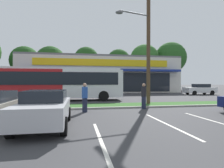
{
  "coord_description": "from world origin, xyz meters",
  "views": [
    {
      "loc": [
        -2.91,
        0.3,
        1.82
      ],
      "look_at": [
        0.33,
        18.1,
        1.66
      ],
      "focal_mm": 29.52,
      "sensor_mm": 36.0,
      "label": 1
    }
  ],
  "objects_px": {
    "utility_pole": "(147,39)",
    "bus_stop_bench": "(36,104)",
    "car_4": "(45,108)",
    "city_bus": "(57,83)",
    "car_3": "(200,89)",
    "pedestrian_near_bench": "(85,98)",
    "pedestrian_mid": "(144,96)"
  },
  "relations": [
    {
      "from": "bus_stop_bench",
      "to": "pedestrian_mid",
      "type": "height_order",
      "value": "pedestrian_mid"
    },
    {
      "from": "pedestrian_near_bench",
      "to": "pedestrian_mid",
      "type": "xyz_separation_m",
      "value": [
        4.03,
        0.69,
        -0.01
      ]
    },
    {
      "from": "bus_stop_bench",
      "to": "car_4",
      "type": "xyz_separation_m",
      "value": [
        1.16,
        -3.73,
        0.27
      ]
    },
    {
      "from": "bus_stop_bench",
      "to": "car_4",
      "type": "height_order",
      "value": "car_4"
    },
    {
      "from": "city_bus",
      "to": "car_3",
      "type": "xyz_separation_m",
      "value": [
        19.77,
        5.67,
        -0.96
      ]
    },
    {
      "from": "bus_stop_bench",
      "to": "city_bus",
      "type": "bearing_deg",
      "value": -93.41
    },
    {
      "from": "city_bus",
      "to": "car_3",
      "type": "height_order",
      "value": "city_bus"
    },
    {
      "from": "pedestrian_near_bench",
      "to": "bus_stop_bench",
      "type": "bearing_deg",
      "value": -132.1
    },
    {
      "from": "car_4",
      "to": "car_3",
      "type": "bearing_deg",
      "value": 131.18
    },
    {
      "from": "bus_stop_bench",
      "to": "car_4",
      "type": "relative_size",
      "value": 0.38
    },
    {
      "from": "car_4",
      "to": "pedestrian_near_bench",
      "type": "bearing_deg",
      "value": 153.95
    },
    {
      "from": "bus_stop_bench",
      "to": "utility_pole",
      "type": "bearing_deg",
      "value": -163.61
    },
    {
      "from": "bus_stop_bench",
      "to": "pedestrian_near_bench",
      "type": "xyz_separation_m",
      "value": [
        2.88,
        -0.22,
        0.39
      ]
    },
    {
      "from": "car_4",
      "to": "pedestrian_near_bench",
      "type": "distance_m",
      "value": 3.91
    },
    {
      "from": "bus_stop_bench",
      "to": "car_3",
      "type": "relative_size",
      "value": 0.35
    },
    {
      "from": "utility_pole",
      "to": "bus_stop_bench",
      "type": "bearing_deg",
      "value": -163.61
    },
    {
      "from": "pedestrian_near_bench",
      "to": "car_4",
      "type": "bearing_deg",
      "value": -63.81
    },
    {
      "from": "city_bus",
      "to": "car_3",
      "type": "bearing_deg",
      "value": 16.47
    },
    {
      "from": "utility_pole",
      "to": "city_bus",
      "type": "xyz_separation_m",
      "value": [
        -7.4,
        4.96,
        -3.51
      ]
    },
    {
      "from": "city_bus",
      "to": "bus_stop_bench",
      "type": "xyz_separation_m",
      "value": [
        -0.43,
        -7.26,
        -1.26
      ]
    },
    {
      "from": "utility_pole",
      "to": "city_bus",
      "type": "relative_size",
      "value": 0.77
    },
    {
      "from": "city_bus",
      "to": "pedestrian_mid",
      "type": "height_order",
      "value": "city_bus"
    },
    {
      "from": "car_4",
      "to": "pedestrian_mid",
      "type": "bearing_deg",
      "value": 126.16
    },
    {
      "from": "bus_stop_bench",
      "to": "car_3",
      "type": "distance_m",
      "value": 23.99
    },
    {
      "from": "car_3",
      "to": "car_4",
      "type": "xyz_separation_m",
      "value": [
        -19.04,
        -16.66,
        -0.04
      ]
    },
    {
      "from": "city_bus",
      "to": "pedestrian_near_bench",
      "type": "relative_size",
      "value": 7.23
    },
    {
      "from": "utility_pole",
      "to": "car_3",
      "type": "xyz_separation_m",
      "value": [
        12.37,
        10.62,
        -4.47
      ]
    },
    {
      "from": "utility_pole",
      "to": "car_3",
      "type": "height_order",
      "value": "utility_pole"
    },
    {
      "from": "utility_pole",
      "to": "bus_stop_bench",
      "type": "height_order",
      "value": "utility_pole"
    },
    {
      "from": "utility_pole",
      "to": "pedestrian_mid",
      "type": "xyz_separation_m",
      "value": [
        -0.93,
        -1.84,
        -4.4
      ]
    },
    {
      "from": "car_3",
      "to": "car_4",
      "type": "height_order",
      "value": "car_3"
    },
    {
      "from": "bus_stop_bench",
      "to": "car_4",
      "type": "distance_m",
      "value": 3.91
    }
  ]
}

